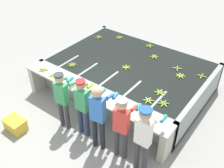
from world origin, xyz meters
TOP-DOWN VIEW (x-y plane):
  - ground_plane at (0.00, 0.00)m, footprint 80.00×80.00m
  - wash_tank at (-0.00, 1.97)m, footprint 4.40×3.08m
  - work_ledge at (0.00, 0.22)m, footprint 4.40×0.45m
  - worker_0 at (-0.35, -0.37)m, footprint 0.43×0.72m
  - worker_1 at (0.20, -0.26)m, footprint 0.42×0.72m
  - worker_2 at (0.74, -0.37)m, footprint 0.48×0.74m
  - worker_3 at (1.29, -0.28)m, footprint 0.48×0.74m
  - worker_4 at (1.85, -0.34)m, footprint 0.41×0.72m
  - banana_bunch_floating_0 at (1.23, 2.47)m, footprint 0.27×0.27m
  - banana_bunch_floating_1 at (1.92, 2.51)m, footprint 0.28×0.28m
  - banana_bunch_floating_2 at (-1.74, 2.66)m, footprint 0.27×0.27m
  - banana_bunch_floating_3 at (-0.06, 3.15)m, footprint 0.27×0.27m
  - banana_bunch_floating_4 at (-1.17, 3.06)m, footprint 0.27×0.28m
  - banana_bunch_floating_5 at (0.41, 2.65)m, footprint 0.26×0.28m
  - banana_bunch_floating_6 at (1.64, 0.90)m, footprint 0.27×0.28m
  - banana_bunch_floating_7 at (1.37, 1.22)m, footprint 0.26×0.28m
  - banana_bunch_floating_8 at (0.06, 1.66)m, footprint 0.28×0.26m
  - banana_bunch_floating_9 at (-1.23, 0.86)m, footprint 0.28×0.28m
  - banana_bunch_floating_10 at (1.46, 2.18)m, footprint 0.28×0.28m
  - banana_bunch_floating_11 at (1.30, 0.78)m, footprint 0.26×0.28m
  - banana_bunch_ledge_0 at (-0.59, 0.17)m, footprint 0.27×0.27m
  - banana_bunch_ledge_1 at (-1.23, 0.17)m, footprint 0.28×0.27m
  - banana_bunch_ledge_2 at (-1.68, 0.18)m, footprint 0.27×0.28m
  - knife_0 at (-0.00, 0.17)m, footprint 0.33×0.17m
  - knife_1 at (0.56, 0.23)m, footprint 0.35×0.10m
  - crate at (-1.26, -1.22)m, footprint 0.55×0.39m

SIDE VIEW (x-z plane):
  - ground_plane at x=0.00m, z-range 0.00..0.00m
  - crate at x=-1.26m, z-range 0.00..0.33m
  - wash_tank at x=0.00m, z-range -0.01..0.87m
  - work_ledge at x=0.00m, z-range 0.18..1.06m
  - knife_0 at x=0.00m, z-range 0.87..0.89m
  - knife_1 at x=0.56m, z-range 0.87..0.89m
  - banana_bunch_floating_9 at x=-1.23m, z-range 0.85..0.93m
  - banana_bunch_floating_10 at x=1.46m, z-range 0.85..0.93m
  - banana_bunch_floating_4 at x=-1.17m, z-range 0.85..0.93m
  - banana_bunch_floating_5 at x=0.41m, z-range 0.85..0.93m
  - banana_bunch_floating_6 at x=1.64m, z-range 0.85..0.93m
  - banana_bunch_floating_7 at x=1.37m, z-range 0.85..0.93m
  - banana_bunch_floating_8 at x=0.06m, z-range 0.85..0.93m
  - banana_bunch_floating_11 at x=1.30m, z-range 0.85..0.93m
  - banana_bunch_floating_2 at x=-1.74m, z-range 0.85..0.93m
  - banana_bunch_floating_3 at x=-0.06m, z-range 0.85..0.93m
  - banana_bunch_floating_0 at x=1.23m, z-range 0.85..0.93m
  - banana_bunch_floating_1 at x=1.92m, z-range 0.85..0.93m
  - banana_bunch_ledge_1 at x=-1.23m, z-range 0.85..0.93m
  - banana_bunch_ledge_0 at x=-0.59m, z-range 0.85..0.93m
  - banana_bunch_ledge_2 at x=-1.68m, z-range 0.85..0.93m
  - worker_1 at x=0.20m, z-range 0.16..1.75m
  - worker_0 at x=-0.35m, z-range 0.16..1.76m
  - worker_3 at x=1.29m, z-range 0.17..1.80m
  - worker_2 at x=0.74m, z-range 0.18..1.92m
  - worker_4 at x=1.85m, z-range 0.19..1.92m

